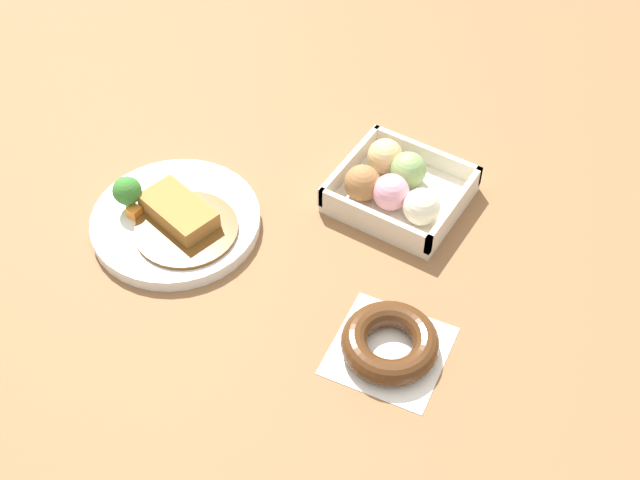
% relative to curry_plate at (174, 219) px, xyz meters
% --- Properties ---
extents(ground_plane, '(1.60, 1.60, 0.00)m').
position_rel_curry_plate_xyz_m(ground_plane, '(0.15, 0.11, -0.02)').
color(ground_plane, brown).
extents(curry_plate, '(0.23, 0.23, 0.07)m').
position_rel_curry_plate_xyz_m(curry_plate, '(0.00, 0.00, 0.00)').
color(curry_plate, white).
rests_on(curry_plate, ground_plane).
extents(donut_box, '(0.17, 0.16, 0.06)m').
position_rel_curry_plate_xyz_m(donut_box, '(0.23, 0.20, 0.01)').
color(donut_box, beige).
rests_on(donut_box, ground_plane).
extents(chocolate_ring_donut, '(0.15, 0.15, 0.03)m').
position_rel_curry_plate_xyz_m(chocolate_ring_donut, '(0.35, -0.02, 0.00)').
color(chocolate_ring_donut, white).
rests_on(chocolate_ring_donut, ground_plane).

